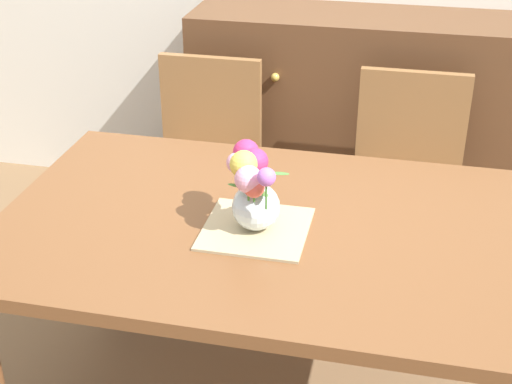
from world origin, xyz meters
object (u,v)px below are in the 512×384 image
dining_table (257,247)px  chair_left (205,154)px  dresser (349,124)px  flower_vase (252,188)px  chair_right (406,174)px

dining_table → chair_left: size_ratio=1.65×
dresser → flower_vase: bearing=-95.6°
chair_left → flower_vase: bearing=114.5°
dining_table → chair_right: chair_right is taller
chair_right → dresser: size_ratio=0.64×
chair_right → dresser: bearing=-60.9°
chair_left → flower_vase: size_ratio=3.81×
chair_left → dresser: 0.73m
chair_right → flower_vase: flower_vase is taller
chair_right → dresser: (-0.27, 0.49, -0.02)m
dining_table → flower_vase: bearing=-92.1°
dresser → dining_table: bearing=-95.7°
dining_table → chair_right: 0.94m
dining_table → flower_vase: size_ratio=6.28×
dining_table → flower_vase: (-0.00, -0.05, 0.22)m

